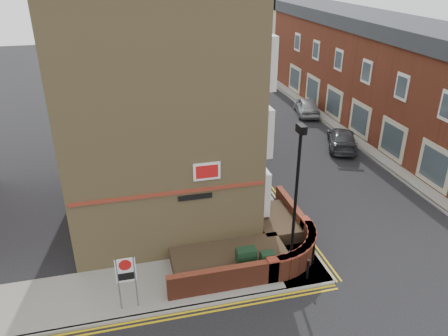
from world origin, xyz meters
TOP-DOWN VIEW (x-y plane):
  - ground at (0.00, 0.00)m, footprint 120.00×120.00m
  - pavement_corner at (-3.50, 1.50)m, footprint 13.00×3.00m
  - pavement_main at (2.00, 16.00)m, footprint 2.00×32.00m
  - pavement_far at (13.00, 13.00)m, footprint 4.00×40.00m
  - kerb_side at (-3.50, 0.00)m, footprint 13.00×0.15m
  - kerb_main_near at (3.00, 16.00)m, footprint 0.15×32.00m
  - kerb_main_far at (11.00, 13.00)m, footprint 0.15×40.00m
  - yellow_lines_side at (-3.50, -0.25)m, footprint 13.00×0.28m
  - yellow_lines_main at (3.25, 16.00)m, footprint 0.28×32.00m
  - corner_building at (-2.84, 8.00)m, footprint 8.95×10.40m
  - garden_wall at (0.00, 2.50)m, footprint 6.80×6.00m
  - lamppost at (1.60, 1.20)m, footprint 0.25×0.50m
  - utility_cabinet_large at (-0.30, 1.30)m, footprint 0.80×0.45m
  - utility_cabinet_small at (0.50, 1.00)m, footprint 0.55×0.40m
  - bollard_near at (2.00, 0.40)m, footprint 0.11×0.11m
  - bollard_far at (2.60, 1.20)m, footprint 0.11×0.11m
  - zone_sign at (-5.00, 0.50)m, footprint 0.72×0.07m
  - far_terrace at (14.50, 17.00)m, footprint 5.40×30.40m
  - far_terrace_cream at (14.50, 38.00)m, footprint 5.40×12.40m
  - tree_near at (2.00, 14.05)m, footprint 3.64×3.65m
  - tree_mid at (2.00, 22.05)m, footprint 4.03×4.03m
  - tree_far at (2.00, 30.05)m, footprint 3.81×3.81m
  - traffic_light_assembly at (2.40, 25.00)m, footprint 0.20×0.16m
  - silver_car_near at (3.68, 14.26)m, footprint 2.12×3.98m
  - red_car_main at (4.81, 17.74)m, footprint 3.83×5.04m
  - grey_car_far at (9.94, 12.62)m, footprint 3.42×4.76m
  - silver_car_far at (10.50, 19.77)m, footprint 2.61×4.46m

SIDE VIEW (x-z plane):
  - ground at x=0.00m, z-range 0.00..0.00m
  - garden_wall at x=0.00m, z-range -0.60..0.60m
  - yellow_lines_side at x=-3.50m, z-range 0.00..0.01m
  - yellow_lines_main at x=3.25m, z-range 0.00..0.01m
  - pavement_corner at x=-3.50m, z-range 0.00..0.12m
  - pavement_main at x=2.00m, z-range 0.00..0.12m
  - pavement_far at x=13.00m, z-range 0.00..0.12m
  - kerb_side at x=-3.50m, z-range 0.00..0.12m
  - kerb_main_near at x=3.00m, z-range 0.00..0.12m
  - kerb_main_far at x=11.00m, z-range 0.00..0.12m
  - bollard_near at x=2.00m, z-range 0.12..1.02m
  - bollard_far at x=2.60m, z-range 0.12..1.02m
  - silver_car_near at x=3.68m, z-range 0.00..1.25m
  - red_car_main at x=4.81m, z-range 0.00..1.27m
  - grey_car_far at x=9.94m, z-range 0.00..1.28m
  - utility_cabinet_small at x=0.50m, z-range 0.12..1.22m
  - silver_car_far at x=10.50m, z-range 0.00..1.42m
  - utility_cabinet_large at x=-0.30m, z-range 0.12..1.32m
  - zone_sign at x=-5.00m, z-range 0.54..2.74m
  - traffic_light_assembly at x=2.40m, z-range 0.68..4.88m
  - lamppost at x=1.60m, z-range 0.19..6.49m
  - far_terrace at x=14.50m, z-range 0.04..8.04m
  - far_terrace_cream at x=14.50m, z-range 0.05..8.05m
  - tree_near at x=2.00m, z-range 1.35..8.05m
  - tree_far at x=2.00m, z-range 1.41..8.42m
  - tree_mid at x=2.00m, z-range 1.49..8.91m
  - corner_building at x=-2.84m, z-range -0.57..13.03m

